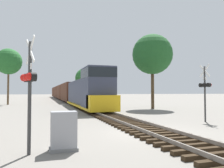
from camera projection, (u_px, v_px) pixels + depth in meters
name	position (u px, v px, depth m)	size (l,w,h in m)	color
ground_plane	(151.00, 133.00, 11.30)	(400.00, 400.00, 0.00)	slate
rail_track_bed	(151.00, 130.00, 11.30)	(2.60, 160.00, 0.31)	black
freight_train	(64.00, 92.00, 58.24)	(2.86, 82.62, 4.62)	#33384C
crossing_signal_near	(29.00, 83.00, 7.37)	(0.59, 1.00, 3.99)	#333333
crossing_signal_far	(205.00, 87.00, 15.53)	(0.41, 1.01, 4.10)	#333333
relay_cabinet	(64.00, 131.00, 7.85)	(1.00, 0.63, 1.40)	slate
tree_far_right	(152.00, 54.00, 27.94)	(5.14, 5.14, 9.52)	#473521
tree_mid_background	(9.00, 62.00, 36.57)	(4.34, 4.34, 9.40)	brown
tree_deep_background	(85.00, 78.00, 64.74)	(5.94, 5.94, 9.21)	brown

